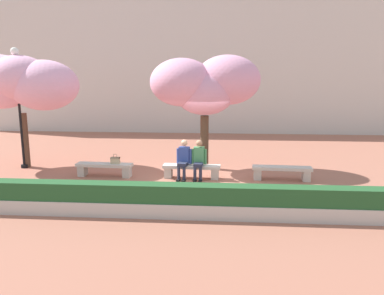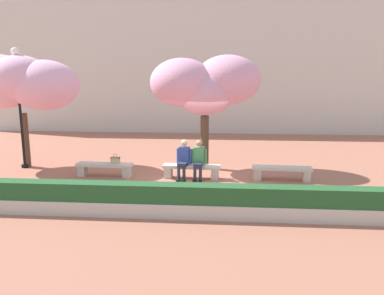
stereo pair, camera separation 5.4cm
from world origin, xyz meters
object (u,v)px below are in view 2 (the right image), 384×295
stone_bench_center (282,171)px  person_seated_right (199,158)px  cherry_tree_main (205,85)px  lamp_post_with_banner (19,97)px  stone_bench_near_west (192,169)px  stone_bench_west_end (105,167)px  handbag (115,160)px  cherry_tree_secondary (23,82)px  person_seated_left (184,158)px

stone_bench_center → person_seated_right: size_ratio=1.48×
cherry_tree_main → lamp_post_with_banner: lamp_post_with_banner is taller
stone_bench_near_west → cherry_tree_main: size_ratio=0.47×
stone_bench_near_west → lamp_post_with_banner: 6.75m
stone_bench_center → stone_bench_west_end: bearing=180.0°
stone_bench_west_end → handbag: bearing=-0.2°
person_seated_right → lamp_post_with_banner: size_ratio=0.30×
cherry_tree_main → cherry_tree_secondary: 6.58m
cherry_tree_secondary → cherry_tree_main: bearing=1.8°
lamp_post_with_banner → stone_bench_center: bearing=-6.0°
stone_bench_center → person_seated_left: person_seated_left is taller
person_seated_left → stone_bench_near_west: bearing=11.6°
person_seated_right → handbag: 2.81m
stone_bench_west_end → person_seated_left: size_ratio=1.48×
cherry_tree_secondary → stone_bench_west_end: bearing=-20.0°
cherry_tree_main → stone_bench_west_end: bearing=-156.9°
cherry_tree_secondary → lamp_post_with_banner: 0.57m
person_seated_left → lamp_post_with_banner: bearing=170.4°
cherry_tree_main → stone_bench_near_west: bearing=-104.0°
stone_bench_west_end → cherry_tree_main: bearing=23.1°
stone_bench_west_end → stone_bench_near_west: bearing=0.0°
stone_bench_center → cherry_tree_main: 4.02m
person_seated_right → handbag: size_ratio=3.81×
handbag → lamp_post_with_banner: size_ratio=0.08×
handbag → cherry_tree_secondary: size_ratio=0.08×
lamp_post_with_banner → cherry_tree_secondary: bearing=79.3°
stone_bench_west_end → cherry_tree_main: (3.30, 1.41, 2.72)m
person_seated_left → handbag: size_ratio=3.81×
stone_bench_near_west → stone_bench_west_end: bearing=180.0°
person_seated_left → lamp_post_with_banner: size_ratio=0.30×
person_seated_left → handbag: (-2.31, 0.05, -0.12)m
stone_bench_west_end → cherry_tree_secondary: (-3.28, 1.20, 2.80)m
cherry_tree_main → person_seated_left: bearing=-112.6°
person_seated_right → cherry_tree_main: cherry_tree_main is taller
stone_bench_west_end → cherry_tree_secondary: bearing=160.0°
stone_bench_near_west → person_seated_right: (0.24, -0.05, 0.39)m
stone_bench_west_end → person_seated_left: bearing=-1.1°
stone_bench_near_west → person_seated_left: bearing=-168.4°
stone_bench_near_west → cherry_tree_main: (0.35, 1.41, 2.72)m
stone_bench_near_west → person_seated_right: bearing=-12.5°
person_seated_left → lamp_post_with_banner: lamp_post_with_banner is taller
stone_bench_center → person_seated_left: 3.23m
stone_bench_near_west → handbag: handbag is taller
stone_bench_center → cherry_tree_secondary: bearing=172.6°
stone_bench_center → stone_bench_near_west: bearing=180.0°
person_seated_right → lamp_post_with_banner: 6.86m
stone_bench_west_end → person_seated_right: person_seated_right is taller
handbag → lamp_post_with_banner: (-3.71, 0.97, 2.01)m
stone_bench_near_west → person_seated_right: 0.46m
lamp_post_with_banner → handbag: bearing=-14.6°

